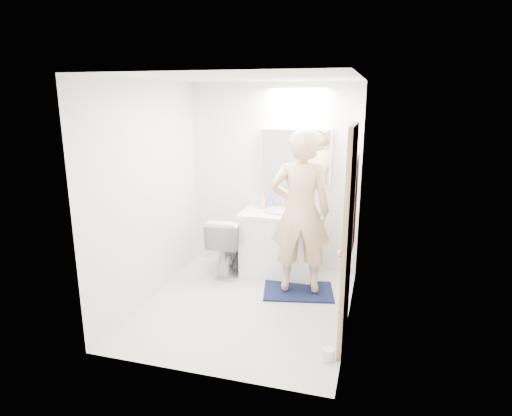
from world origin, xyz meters
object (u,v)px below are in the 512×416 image
(person, at_px, (300,212))
(soap_bottle_a, at_px, (263,200))
(toilet, at_px, (228,244))
(medicine_cabinet, at_px, (296,156))
(toilet_paper_roll, at_px, (328,354))
(vanity_cabinet, at_px, (279,245))
(soap_bottle_b, at_px, (271,202))
(toothbrush_cup, at_px, (302,208))

(person, height_order, soap_bottle_a, person)
(toilet, relative_size, person, 0.41)
(medicine_cabinet, height_order, toilet_paper_roll, medicine_cabinet)
(person, bearing_deg, toilet_paper_roll, 99.94)
(toilet, distance_m, toilet_paper_roll, 2.21)
(vanity_cabinet, relative_size, medicine_cabinet, 1.02)
(vanity_cabinet, relative_size, person, 0.49)
(vanity_cabinet, height_order, medicine_cabinet, medicine_cabinet)
(vanity_cabinet, relative_size, soap_bottle_a, 4.22)
(person, bearing_deg, soap_bottle_b, -63.54)
(toothbrush_cup, bearing_deg, soap_bottle_a, -178.87)
(medicine_cabinet, bearing_deg, soap_bottle_a, -171.66)
(medicine_cabinet, relative_size, toilet_paper_roll, 8.00)
(toilet, bearing_deg, soap_bottle_a, -149.86)
(vanity_cabinet, xyz_separation_m, toothbrush_cup, (0.25, 0.16, 0.47))
(medicine_cabinet, bearing_deg, toilet, -157.81)
(person, distance_m, soap_bottle_a, 0.86)
(soap_bottle_a, bearing_deg, vanity_cabinet, -30.42)
(vanity_cabinet, bearing_deg, soap_bottle_a, 149.58)
(soap_bottle_a, relative_size, toilet_paper_roll, 1.94)
(person, xyz_separation_m, soap_bottle_a, (-0.60, 0.61, -0.05))
(toothbrush_cup, bearing_deg, toilet_paper_roll, -72.46)
(vanity_cabinet, xyz_separation_m, soap_bottle_a, (-0.26, 0.15, 0.54))
(toilet, height_order, person, person)
(person, relative_size, soap_bottle_a, 8.68)
(soap_bottle_b, bearing_deg, soap_bottle_a, -162.90)
(medicine_cabinet, relative_size, toilet, 1.16)
(vanity_cabinet, relative_size, toilet, 1.19)
(medicine_cabinet, height_order, soap_bottle_a, medicine_cabinet)
(soap_bottle_a, bearing_deg, soap_bottle_b, 17.10)
(person, xyz_separation_m, toothbrush_cup, (-0.09, 0.62, -0.11))
(toothbrush_cup, bearing_deg, person, -81.38)
(soap_bottle_b, xyz_separation_m, toilet_paper_roll, (1.00, -1.89, -0.85))
(person, distance_m, toothbrush_cup, 0.64)
(soap_bottle_b, relative_size, toilet_paper_roll, 1.43)
(toilet_paper_roll, bearing_deg, soap_bottle_a, 120.58)
(vanity_cabinet, distance_m, toilet, 0.65)
(soap_bottle_b, bearing_deg, medicine_cabinet, 5.49)
(medicine_cabinet, xyz_separation_m, soap_bottle_b, (-0.31, -0.03, -0.60))
(toothbrush_cup, bearing_deg, soap_bottle_b, 177.21)
(toilet, bearing_deg, soap_bottle_b, -152.92)
(toilet, bearing_deg, toothbrush_cup, -167.17)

